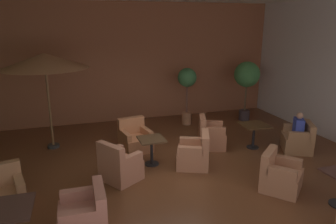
{
  "coord_description": "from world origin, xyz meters",
  "views": [
    {
      "loc": [
        -2.16,
        -6.37,
        3.35
      ],
      "look_at": [
        0.0,
        0.43,
        1.3
      ],
      "focal_mm": 33.4,
      "sensor_mm": 36.0,
      "label": 1
    }
  ],
  "objects_px": {
    "armchair_front_right_east": "(120,166)",
    "armchair_rear_right_south": "(2,196)",
    "cafe_table_front_right": "(152,145)",
    "patio_umbrella_tall_red": "(44,61)",
    "armchair_mid_center_north": "(298,140)",
    "armchair_rear_right_east": "(85,217)",
    "patron_blue_shirt": "(299,126)",
    "cafe_table_rear_right": "(6,216)",
    "armchair_front_right_south": "(194,154)",
    "armchair_front_right_north": "(135,139)",
    "potted_tree_mid_left": "(187,84)",
    "potted_tree_left_corner": "(247,77)",
    "armchair_mid_center_east": "(211,136)",
    "armchair_front_left_east": "(280,176)",
    "cafe_table_mid_center": "(254,129)"
  },
  "relations": [
    {
      "from": "armchair_mid_center_north",
      "to": "patron_blue_shirt",
      "type": "distance_m",
      "value": 0.4
    },
    {
      "from": "cafe_table_front_right",
      "to": "armchair_mid_center_north",
      "type": "distance_m",
      "value": 4.01
    },
    {
      "from": "armchair_mid_center_north",
      "to": "armchair_mid_center_east",
      "type": "xyz_separation_m",
      "value": [
        -2.15,
        0.94,
        0.03
      ]
    },
    {
      "from": "cafe_table_rear_right",
      "to": "potted_tree_mid_left",
      "type": "height_order",
      "value": "potted_tree_mid_left"
    },
    {
      "from": "armchair_mid_center_east",
      "to": "armchair_rear_right_south",
      "type": "distance_m",
      "value": 5.22
    },
    {
      "from": "cafe_table_front_right",
      "to": "cafe_table_rear_right",
      "type": "distance_m",
      "value": 3.58
    },
    {
      "from": "armchair_front_left_east",
      "to": "armchair_rear_right_south",
      "type": "height_order",
      "value": "armchair_rear_right_south"
    },
    {
      "from": "armchair_front_right_south",
      "to": "potted_tree_left_corner",
      "type": "distance_m",
      "value": 4.45
    },
    {
      "from": "armchair_front_right_east",
      "to": "armchair_rear_right_east",
      "type": "bearing_deg",
      "value": -116.99
    },
    {
      "from": "armchair_rear_right_south",
      "to": "armchair_rear_right_east",
      "type": "bearing_deg",
      "value": -38.49
    },
    {
      "from": "armchair_front_right_south",
      "to": "armchair_rear_right_south",
      "type": "xyz_separation_m",
      "value": [
        -4.07,
        -0.68,
        -0.01
      ]
    },
    {
      "from": "armchair_front_right_north",
      "to": "potted_tree_left_corner",
      "type": "distance_m",
      "value": 4.7
    },
    {
      "from": "potted_tree_left_corner",
      "to": "armchair_mid_center_east",
      "type": "bearing_deg",
      "value": -138.73
    },
    {
      "from": "armchair_front_right_east",
      "to": "potted_tree_left_corner",
      "type": "height_order",
      "value": "potted_tree_left_corner"
    },
    {
      "from": "armchair_rear_right_east",
      "to": "armchair_rear_right_south",
      "type": "distance_m",
      "value": 1.8
    },
    {
      "from": "patio_umbrella_tall_red",
      "to": "armchair_rear_right_east",
      "type": "bearing_deg",
      "value": -81.16
    },
    {
      "from": "armchair_front_left_east",
      "to": "cafe_table_front_right",
      "type": "bearing_deg",
      "value": 138.5
    },
    {
      "from": "armchair_mid_center_north",
      "to": "armchair_front_right_east",
      "type": "bearing_deg",
      "value": -177.69
    },
    {
      "from": "armchair_front_left_east",
      "to": "potted_tree_left_corner",
      "type": "relative_size",
      "value": 0.5
    },
    {
      "from": "potted_tree_mid_left",
      "to": "armchair_front_left_east",
      "type": "bearing_deg",
      "value": -86.56
    },
    {
      "from": "armchair_front_right_north",
      "to": "armchair_rear_right_south",
      "type": "relative_size",
      "value": 0.99
    },
    {
      "from": "armchair_front_right_south",
      "to": "armchair_front_right_north",
      "type": "bearing_deg",
      "value": 129.19
    },
    {
      "from": "patio_umbrella_tall_red",
      "to": "potted_tree_mid_left",
      "type": "distance_m",
      "value": 4.46
    },
    {
      "from": "armchair_rear_right_east",
      "to": "cafe_table_front_right",
      "type": "bearing_deg",
      "value": 52.16
    },
    {
      "from": "armchair_rear_right_east",
      "to": "patron_blue_shirt",
      "type": "relative_size",
      "value": 1.27
    },
    {
      "from": "armchair_front_right_east",
      "to": "cafe_table_front_right",
      "type": "bearing_deg",
      "value": 32.69
    },
    {
      "from": "patio_umbrella_tall_red",
      "to": "armchair_rear_right_south",
      "type": "bearing_deg",
      "value": -104.66
    },
    {
      "from": "armchair_front_left_east",
      "to": "potted_tree_mid_left",
      "type": "relative_size",
      "value": 0.54
    },
    {
      "from": "armchair_front_right_east",
      "to": "cafe_table_mid_center",
      "type": "distance_m",
      "value": 3.9
    },
    {
      "from": "armchair_rear_right_south",
      "to": "armchair_front_left_east",
      "type": "bearing_deg",
      "value": -9.46
    },
    {
      "from": "cafe_table_mid_center",
      "to": "patron_blue_shirt",
      "type": "distance_m",
      "value": 1.15
    },
    {
      "from": "cafe_table_mid_center",
      "to": "potted_tree_left_corner",
      "type": "bearing_deg",
      "value": 64.51
    },
    {
      "from": "armchair_mid_center_north",
      "to": "armchair_front_right_south",
      "type": "bearing_deg",
      "value": -179.36
    },
    {
      "from": "armchair_mid_center_north",
      "to": "patio_umbrella_tall_red",
      "type": "distance_m",
      "value": 7.03
    },
    {
      "from": "armchair_rear_right_south",
      "to": "potted_tree_mid_left",
      "type": "relative_size",
      "value": 0.48
    },
    {
      "from": "cafe_table_front_right",
      "to": "patio_umbrella_tall_red",
      "type": "height_order",
      "value": "patio_umbrella_tall_red"
    },
    {
      "from": "armchair_front_right_south",
      "to": "patio_umbrella_tall_red",
      "type": "height_order",
      "value": "patio_umbrella_tall_red"
    },
    {
      "from": "cafe_table_front_right",
      "to": "armchair_mid_center_east",
      "type": "bearing_deg",
      "value": 17.42
    },
    {
      "from": "armchair_front_left_east",
      "to": "cafe_table_rear_right",
      "type": "relative_size",
      "value": 1.29
    },
    {
      "from": "patron_blue_shirt",
      "to": "potted_tree_left_corner",
      "type": "bearing_deg",
      "value": 87.76
    },
    {
      "from": "armchair_rear_right_south",
      "to": "patron_blue_shirt",
      "type": "height_order",
      "value": "patron_blue_shirt"
    },
    {
      "from": "armchair_front_right_east",
      "to": "armchair_rear_right_south",
      "type": "height_order",
      "value": "armchair_front_right_east"
    },
    {
      "from": "armchair_front_right_east",
      "to": "patio_umbrella_tall_red",
      "type": "bearing_deg",
      "value": 120.95
    },
    {
      "from": "armchair_front_right_north",
      "to": "armchair_front_right_south",
      "type": "xyz_separation_m",
      "value": [
        1.16,
        -1.42,
        0.01
      ]
    },
    {
      "from": "armchair_front_left_east",
      "to": "patron_blue_shirt",
      "type": "distance_m",
      "value": 2.41
    },
    {
      "from": "armchair_mid_center_north",
      "to": "potted_tree_mid_left",
      "type": "xyz_separation_m",
      "value": [
        -2.06,
        3.07,
        1.09
      ]
    },
    {
      "from": "armchair_front_left_east",
      "to": "armchair_front_right_north",
      "type": "height_order",
      "value": "armchair_front_right_north"
    },
    {
      "from": "cafe_table_rear_right",
      "to": "patron_blue_shirt",
      "type": "height_order",
      "value": "patron_blue_shirt"
    },
    {
      "from": "armchair_front_left_east",
      "to": "armchair_mid_center_east",
      "type": "bearing_deg",
      "value": 98.46
    },
    {
      "from": "patron_blue_shirt",
      "to": "armchair_mid_center_north",
      "type": "bearing_deg",
      "value": -27.51
    }
  ]
}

